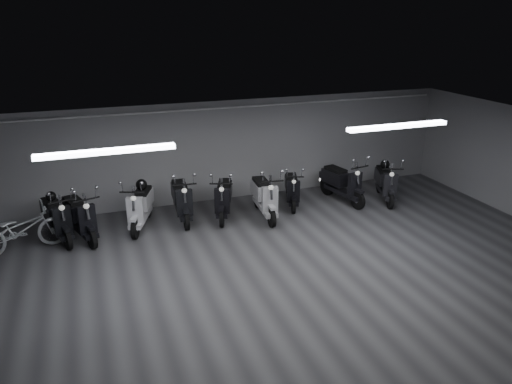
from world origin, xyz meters
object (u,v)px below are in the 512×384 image
object	(u,v)px
helmet_0	(385,164)
helmet_1	(51,196)
helmet_2	(141,185)
scooter_7	(292,184)
scooter_9	(386,177)
scooter_3	(181,193)
scooter_1	(79,210)
scooter_8	(343,177)
scooter_2	(140,200)
scooter_6	(264,190)
scooter_0	(56,211)
bicycle	(20,225)
scooter_5	(224,192)

from	to	relation	value
helmet_0	helmet_1	size ratio (longest dim) A/B	1.11
helmet_2	scooter_7	bearing A→B (deg)	-2.33
scooter_9	scooter_3	bearing A→B (deg)	-165.22
scooter_1	scooter_3	world-z (taller)	scooter_1
scooter_8	helmet_0	distance (m)	1.31
scooter_2	scooter_6	xyz separation A→B (m)	(3.09, -0.41, 0.02)
scooter_2	scooter_6	distance (m)	3.12
scooter_1	scooter_7	world-z (taller)	scooter_1
scooter_7	helmet_1	distance (m)	6.09
scooter_7	scooter_6	bearing A→B (deg)	-134.63
scooter_0	bicycle	size ratio (longest dim) A/B	0.98
scooter_3	helmet_0	world-z (taller)	scooter_3
scooter_3	scooter_2	bearing A→B (deg)	-170.11
scooter_0	scooter_9	size ratio (longest dim) A/B	1.03
scooter_1	scooter_8	distance (m)	6.94
scooter_6	scooter_7	bearing A→B (deg)	31.29
scooter_7	scooter_3	bearing A→B (deg)	-161.78
scooter_2	scooter_7	bearing A→B (deg)	21.69
scooter_9	scooter_6	bearing A→B (deg)	-160.08
scooter_2	scooter_7	size ratio (longest dim) A/B	1.14
bicycle	helmet_0	world-z (taller)	bicycle
bicycle	helmet_1	bearing A→B (deg)	-60.08
scooter_7	scooter_9	distance (m)	2.69
scooter_2	helmet_2	size ratio (longest dim) A/B	6.83
scooter_6	helmet_0	bearing A→B (deg)	8.01
scooter_6	scooter_2	bearing A→B (deg)	177.34
scooter_5	scooter_8	world-z (taller)	scooter_8
helmet_1	helmet_0	bearing A→B (deg)	-2.58
helmet_1	helmet_2	xyz separation A→B (m)	(2.08, 0.05, 0.02)
scooter_8	scooter_0	bearing A→B (deg)	168.48
scooter_3	scooter_5	size ratio (longest dim) A/B	1.04
scooter_1	scooter_5	world-z (taller)	scooter_1
scooter_0	scooter_2	distance (m)	1.91
scooter_1	scooter_2	size ratio (longest dim) A/B	1.02
scooter_1	helmet_1	distance (m)	0.74
scooter_2	scooter_8	size ratio (longest dim) A/B	0.98
helmet_1	scooter_1	bearing A→B (deg)	-33.12
scooter_0	scooter_9	bearing A→B (deg)	-19.75
scooter_8	helmet_0	world-z (taller)	scooter_8
scooter_0	scooter_2	xyz separation A→B (m)	(1.91, 0.06, -0.00)
scooter_1	helmet_0	bearing A→B (deg)	-18.48
helmet_0	helmet_2	world-z (taller)	helmet_2
bicycle	scooter_7	bearing A→B (deg)	-98.32
bicycle	helmet_0	size ratio (longest dim) A/B	7.52
scooter_6	scooter_8	xyz separation A→B (m)	(2.44, 0.29, -0.01)
scooter_1	helmet_1	xyz separation A→B (m)	(-0.58, 0.38, 0.28)
scooter_9	helmet_1	bearing A→B (deg)	-163.72
scooter_2	scooter_6	world-z (taller)	scooter_6
scooter_0	helmet_2	distance (m)	2.05
scooter_5	helmet_2	size ratio (longest dim) A/B	6.64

